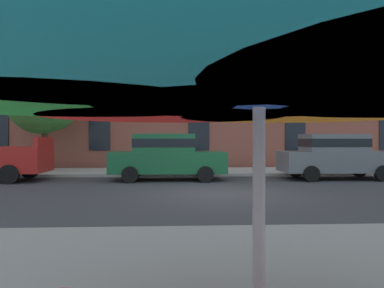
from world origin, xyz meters
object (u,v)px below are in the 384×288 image
at_px(sedan_green, 167,156).
at_px(sedan_gray, 336,155).
at_px(street_tree_left, 46,98).
at_px(patio_umbrella, 259,63).

height_order(sedan_green, sedan_gray, same).
xyz_separation_m(sedan_green, street_tree_left, (-5.65, 3.26, 2.54)).
distance_m(sedan_gray, street_tree_left, 12.98).
distance_m(sedan_green, street_tree_left, 6.99).
height_order(sedan_green, street_tree_left, street_tree_left).
xyz_separation_m(sedan_gray, street_tree_left, (-12.30, 3.26, 2.54)).
distance_m(sedan_green, patio_umbrella, 12.75).
distance_m(street_tree_left, patio_umbrella, 17.21).
bearing_deg(street_tree_left, sedan_green, -29.98).
relative_size(street_tree_left, patio_umbrella, 1.48).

